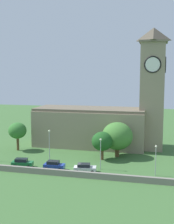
# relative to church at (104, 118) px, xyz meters

# --- Properties ---
(ground_plane) EXTENTS (200.00, 200.00, 0.00)m
(ground_plane) POSITION_rel_church_xyz_m (-2.61, -5.51, -7.84)
(ground_plane) COLOR #3D6633
(church) EXTENTS (35.04, 11.93, 31.49)m
(church) POSITION_rel_church_xyz_m (0.00, 0.00, 0.00)
(church) COLOR gray
(church) RESTS_ON ground
(quay_barrier) EXTENTS (50.39, 0.70, 1.22)m
(quay_barrier) POSITION_rel_church_xyz_m (-2.61, -25.61, -7.23)
(quay_barrier) COLOR gray
(quay_barrier) RESTS_ON ground
(car_green) EXTENTS (4.71, 2.60, 1.88)m
(car_green) POSITION_rel_church_xyz_m (-13.75, -22.34, -6.89)
(car_green) COLOR #1E6B38
(car_green) RESTS_ON ground
(car_blue) EXTENTS (4.37, 2.33, 1.86)m
(car_blue) POSITION_rel_church_xyz_m (-6.52, -22.32, -6.90)
(car_blue) COLOR #233D9E
(car_blue) RESTS_ON ground
(car_white) EXTENTS (4.78, 2.86, 1.74)m
(car_white) POSITION_rel_church_xyz_m (0.10, -22.31, -6.96)
(car_white) COLOR silver
(car_white) RESTS_ON ground
(streetlamp_west_mid) EXTENTS (0.44, 0.44, 7.83)m
(streetlamp_west_mid) POSITION_rel_church_xyz_m (-8.49, -19.70, -2.69)
(streetlamp_west_mid) COLOR #9EA0A5
(streetlamp_west_mid) RESTS_ON ground
(streetlamp_central) EXTENTS (0.44, 0.44, 6.58)m
(streetlamp_central) POSITION_rel_church_xyz_m (2.88, -19.88, -3.41)
(streetlamp_central) COLOR #9EA0A5
(streetlamp_central) RESTS_ON ground
(streetlamp_east_mid) EXTENTS (0.44, 0.44, 6.07)m
(streetlamp_east_mid) POSITION_rel_church_xyz_m (14.07, -21.06, -3.70)
(streetlamp_east_mid) COLOR #9EA0A5
(streetlamp_east_mid) RESTS_ON ground
(tree_churchyard) EXTENTS (4.69, 4.69, 7.35)m
(tree_churchyard) POSITION_rel_church_xyz_m (-21.14, -9.66, -2.66)
(tree_churchyard) COLOR brown
(tree_churchyard) RESTS_ON ground
(tree_riverside_east) EXTENTS (7.39, 7.39, 8.38)m
(tree_riverside_east) POSITION_rel_church_xyz_m (4.90, -9.42, -2.81)
(tree_riverside_east) COLOR brown
(tree_riverside_east) RESTS_ON ground
(tree_by_tower) EXTENTS (4.90, 4.90, 6.59)m
(tree_by_tower) POSITION_rel_church_xyz_m (1.88, -12.84, -3.49)
(tree_by_tower) COLOR brown
(tree_by_tower) RESTS_ON ground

